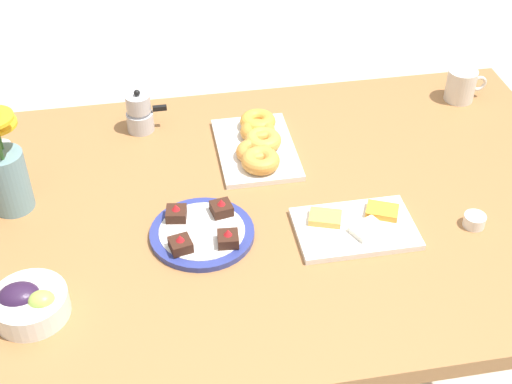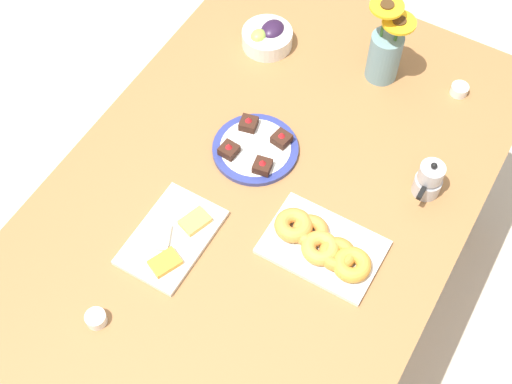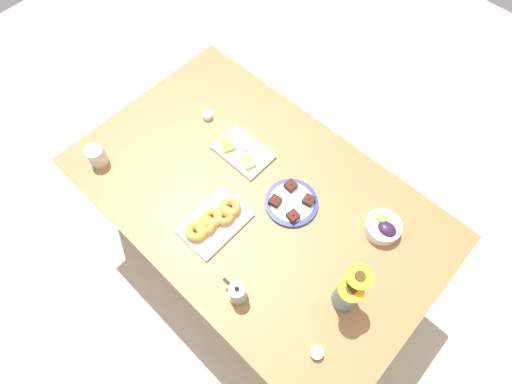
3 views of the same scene
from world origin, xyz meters
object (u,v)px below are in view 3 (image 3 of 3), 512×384
at_px(flower_vase, 348,294).
at_px(jam_cup_berry, 317,353).
at_px(cheese_platter, 242,151).
at_px(jam_cup_honey, 207,115).
at_px(dining_table, 256,205).
at_px(moka_pot, 237,293).
at_px(grape_bowl, 383,227).
at_px(croissant_platter, 214,220).
at_px(dessert_plate, 292,202).
at_px(coffee_mug, 96,155).

bearing_deg(flower_vase, jam_cup_berry, 102.35).
distance_m(cheese_platter, flower_vase, 0.77).
bearing_deg(jam_cup_honey, flower_vase, 166.30).
xyz_separation_m(dining_table, flower_vase, (-0.54, 0.09, 0.18)).
xyz_separation_m(cheese_platter, moka_pot, (-0.44, 0.48, 0.04)).
xyz_separation_m(grape_bowl, jam_cup_berry, (-0.11, 0.55, -0.01)).
bearing_deg(jam_cup_honey, dining_table, 161.91).
distance_m(croissant_platter, jam_cup_berry, 0.64).
height_order(cheese_platter, croissant_platter, croissant_platter).
bearing_deg(cheese_platter, croissant_platter, 115.84).
bearing_deg(grape_bowl, flower_vase, 99.85).
bearing_deg(jam_cup_berry, dining_table, -27.81).
distance_m(cheese_platter, croissant_platter, 0.36).
relative_size(grape_bowl, jam_cup_berry, 3.04).
xyz_separation_m(dining_table, dessert_plate, (-0.13, -0.08, 0.10)).
bearing_deg(dessert_plate, flower_vase, 157.04).
bearing_deg(grape_bowl, moka_pot, 68.05).
distance_m(jam_cup_honey, jam_cup_berry, 1.14).
xyz_separation_m(jam_cup_honey, flower_vase, (-1.00, 0.24, 0.08)).
distance_m(flower_vase, moka_pot, 0.40).
relative_size(coffee_mug, grape_bowl, 0.79).
bearing_deg(jam_cup_honey, coffee_mug, 70.88).
distance_m(cheese_platter, moka_pot, 0.65).
height_order(grape_bowl, moka_pot, moka_pot).
distance_m(dessert_plate, moka_pot, 0.45).
height_order(dining_table, jam_cup_berry, jam_cup_berry).
bearing_deg(dessert_plate, croissant_platter, 58.66).
xyz_separation_m(croissant_platter, moka_pot, (-0.28, 0.15, 0.03)).
height_order(dining_table, coffee_mug, coffee_mug).
xyz_separation_m(coffee_mug, flower_vase, (-1.18, -0.26, 0.05)).
bearing_deg(flower_vase, grape_bowl, -80.15).
xyz_separation_m(jam_cup_berry, flower_vase, (0.05, -0.22, 0.08)).
bearing_deg(dining_table, dessert_plate, -149.23).
xyz_separation_m(dining_table, moka_pot, (-0.24, 0.36, 0.13)).
relative_size(jam_cup_berry, moka_pot, 0.40).
relative_size(jam_cup_berry, dessert_plate, 0.21).
xyz_separation_m(croissant_platter, jam_cup_berry, (-0.63, 0.10, -0.01)).
bearing_deg(dessert_plate, jam_cup_honey, -6.87).
relative_size(croissant_platter, moka_pot, 2.42).
bearing_deg(jam_cup_berry, croissant_platter, -9.28).
bearing_deg(coffee_mug, flower_vase, -167.57).
bearing_deg(coffee_mug, cheese_platter, -132.71).
bearing_deg(jam_cup_berry, grape_bowl, -79.16).
xyz_separation_m(dining_table, jam_cup_honey, (0.46, -0.15, 0.10)).
distance_m(croissant_platter, flower_vase, 0.60).
height_order(flower_vase, moka_pot, flower_vase).
height_order(dessert_plate, moka_pot, moka_pot).
xyz_separation_m(coffee_mug, moka_pot, (-0.88, 0.00, 0.00)).
relative_size(jam_cup_honey, flower_vase, 0.18).
xyz_separation_m(dining_table, coffee_mug, (0.64, 0.35, 0.13)).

